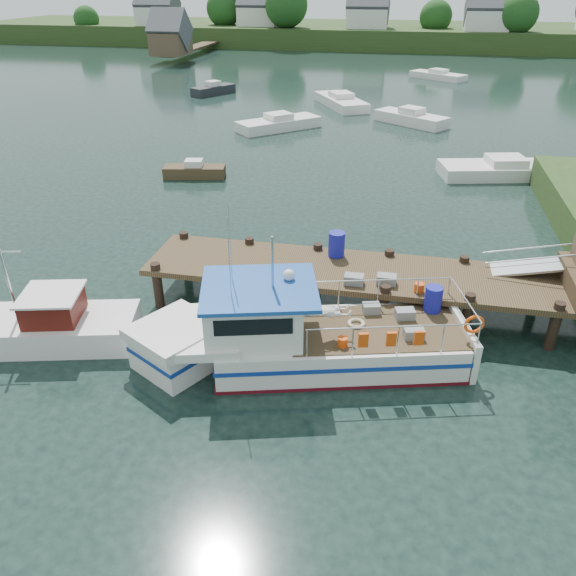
% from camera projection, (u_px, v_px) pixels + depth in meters
% --- Properties ---
extents(ground_plane, '(160.00, 160.00, 0.00)m').
position_uv_depth(ground_plane, '(325.00, 303.00, 19.30)').
color(ground_plane, black).
extents(far_shore, '(140.00, 42.55, 9.22)m').
position_uv_depth(far_shore, '(401.00, 31.00, 88.71)').
color(far_shore, '#2B421B').
rests_on(far_shore, ground).
extents(dock, '(16.60, 3.00, 4.78)m').
position_uv_depth(dock, '(539.00, 262.00, 17.07)').
color(dock, '#433320').
rests_on(dock, ground).
extents(lobster_boat, '(9.84, 4.97, 4.75)m').
position_uv_depth(lobster_boat, '(297.00, 337.00, 15.97)').
color(lobster_boat, silver).
rests_on(lobster_boat, ground).
extents(work_boat, '(6.72, 3.36, 3.53)m').
position_uv_depth(work_boat, '(33.00, 326.00, 17.01)').
color(work_boat, silver).
rests_on(work_boat, ground).
extents(moored_rowboat, '(3.52, 1.76, 0.98)m').
position_uv_depth(moored_rowboat, '(194.00, 171.00, 31.17)').
color(moored_rowboat, '#433320').
rests_on(moored_rowboat, ground).
extents(moored_far, '(6.17, 5.20, 1.04)m').
position_uv_depth(moored_far, '(438.00, 75.00, 60.69)').
color(moored_far, silver).
rests_on(moored_far, ground).
extents(moored_a, '(5.94, 5.83, 1.14)m').
position_uv_depth(moored_a, '(279.00, 123.00, 40.90)').
color(moored_a, silver).
rests_on(moored_a, ground).
extents(moored_b, '(5.73, 4.81, 1.25)m').
position_uv_depth(moored_b, '(411.00, 118.00, 42.24)').
color(moored_b, silver).
rests_on(moored_b, ground).
extents(moored_c, '(7.41, 3.97, 1.11)m').
position_uv_depth(moored_c, '(505.00, 169.00, 31.25)').
color(moored_c, silver).
rests_on(moored_c, ground).
extents(moored_d, '(5.43, 7.25, 1.18)m').
position_uv_depth(moored_d, '(341.00, 101.00, 47.98)').
color(moored_d, silver).
rests_on(moored_d, ground).
extents(moored_e, '(3.53, 4.48, 1.20)m').
position_uv_depth(moored_e, '(213.00, 89.00, 52.91)').
color(moored_e, black).
rests_on(moored_e, ground).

